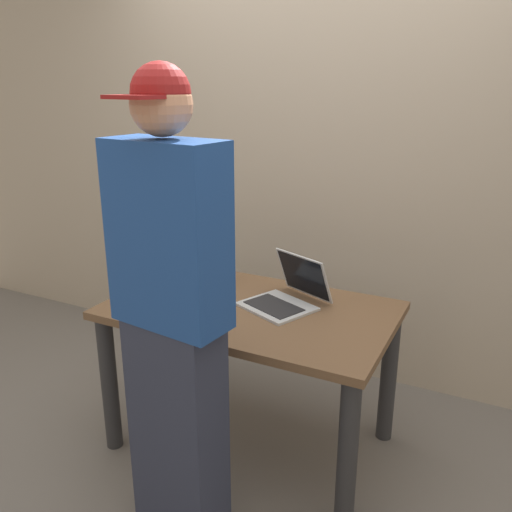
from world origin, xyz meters
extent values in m
plane|color=slate|center=(0.00, 0.00, 0.00)|extent=(8.00, 8.00, 0.00)
cube|color=brown|center=(0.00, 0.00, 0.71)|extent=(1.29, 0.79, 0.04)
cylinder|color=#2D2D30|center=(-0.59, -0.33, 0.35)|extent=(0.08, 0.08, 0.69)
cylinder|color=#2D2D30|center=(0.59, -0.33, 0.35)|extent=(0.08, 0.08, 0.69)
cylinder|color=#2D2D30|center=(-0.59, 0.33, 0.35)|extent=(0.08, 0.08, 0.69)
cylinder|color=#2D2D30|center=(0.59, 0.33, 0.35)|extent=(0.08, 0.08, 0.69)
cube|color=#B7BABC|center=(0.11, 0.05, 0.74)|extent=(0.38, 0.36, 0.01)
cube|color=#232326|center=(0.11, 0.03, 0.74)|extent=(0.29, 0.24, 0.00)
cube|color=#B7BABC|center=(0.18, 0.20, 0.85)|extent=(0.31, 0.20, 0.22)
cube|color=black|center=(0.18, 0.20, 0.85)|extent=(0.29, 0.18, 0.20)
cylinder|color=#1E5123|center=(-0.43, 0.18, 0.82)|extent=(0.07, 0.07, 0.17)
cone|color=#1E5123|center=(-0.43, 0.18, 0.92)|extent=(0.07, 0.07, 0.03)
cylinder|color=#1E5123|center=(-0.43, 0.18, 0.96)|extent=(0.03, 0.03, 0.07)
cylinder|color=#BFB74C|center=(-0.43, 0.18, 1.01)|extent=(0.04, 0.04, 0.01)
cylinder|color=#829CA5|center=(-0.43, 0.18, 0.82)|extent=(0.07, 0.07, 0.06)
cylinder|color=brown|center=(-0.30, 0.18, 0.83)|extent=(0.07, 0.07, 0.21)
cone|color=brown|center=(-0.30, 0.18, 0.95)|extent=(0.07, 0.07, 0.02)
cylinder|color=brown|center=(-0.30, 0.18, 1.00)|extent=(0.03, 0.03, 0.08)
cylinder|color=#BFB74C|center=(-0.30, 0.18, 1.04)|extent=(0.03, 0.03, 0.01)
cylinder|color=silver|center=(-0.30, 0.18, 0.84)|extent=(0.07, 0.07, 0.07)
cube|color=#2D3347|center=(0.02, -0.63, 0.46)|extent=(0.36, 0.22, 0.92)
cube|color=#1E4793|center=(0.02, -0.63, 1.23)|extent=(0.43, 0.24, 0.63)
sphere|color=tan|center=(0.02, -0.63, 1.65)|extent=(0.20, 0.20, 0.20)
sphere|color=maroon|center=(0.02, -0.63, 1.68)|extent=(0.19, 0.19, 0.19)
cube|color=maroon|center=(0.01, -0.74, 1.67)|extent=(0.17, 0.13, 0.01)
cube|color=tan|center=(0.00, 0.93, 1.30)|extent=(6.00, 0.10, 2.60)
camera|label=1|loc=(1.04, -2.00, 1.71)|focal=37.31mm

